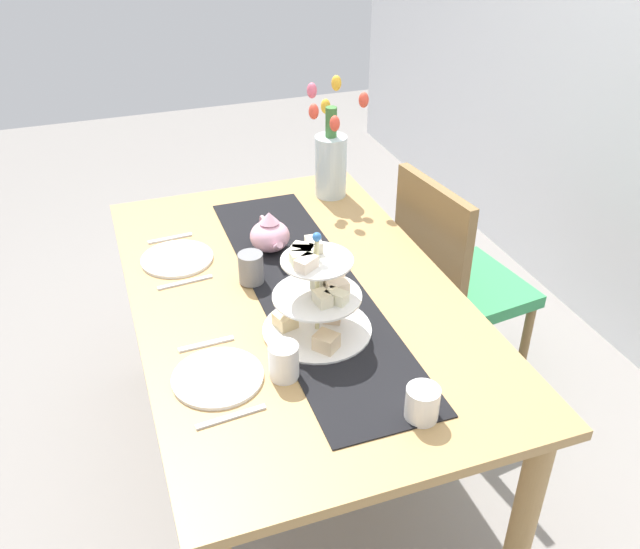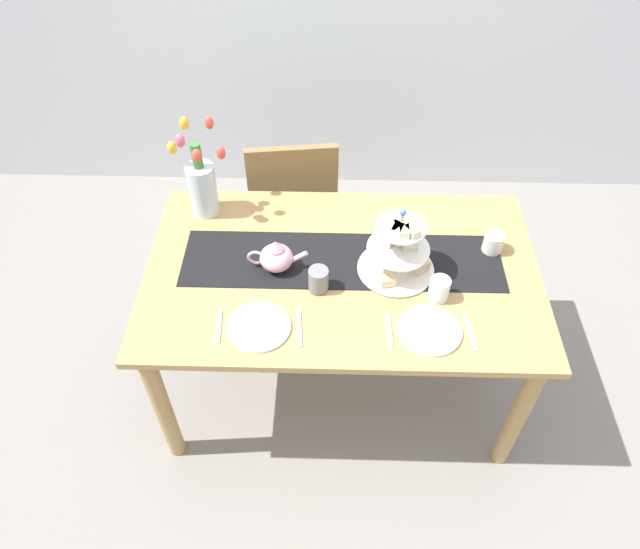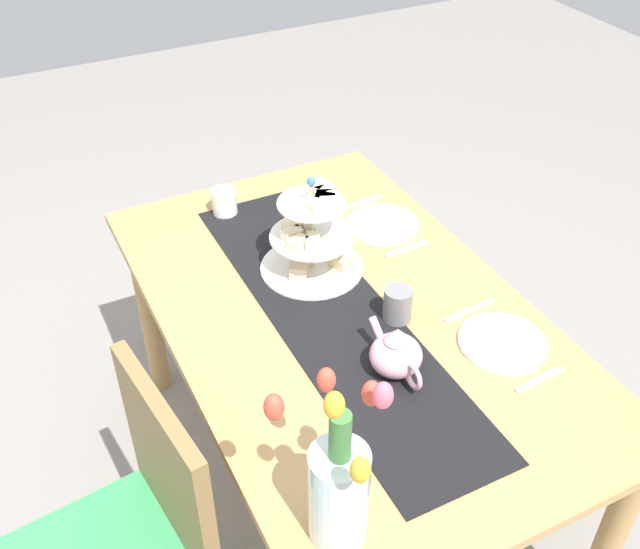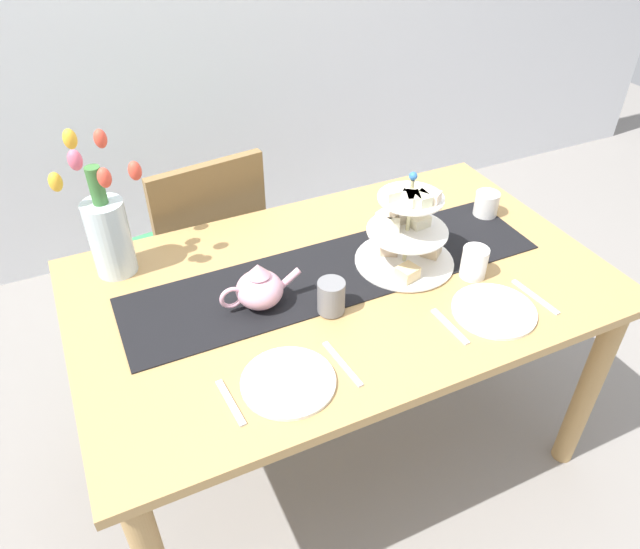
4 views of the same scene
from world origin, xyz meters
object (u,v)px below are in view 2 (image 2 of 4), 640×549
at_px(fork_right, 389,330).
at_px(knife_right, 470,331).
at_px(chair_left, 293,202).
at_px(dinner_plate_right, 430,330).
at_px(knife_left, 299,328).
at_px(mug_white_text, 439,289).
at_px(cream_jug, 493,243).
at_px(dinner_plate_left, 259,327).
at_px(tulip_vase, 202,183).
at_px(dining_table, 341,287).
at_px(teapot, 276,257).
at_px(fork_left, 219,326).
at_px(mug_grey, 318,279).
at_px(tiered_cake_stand, 398,250).

bearing_deg(fork_right, knife_right, 0.00).
height_order(chair_left, dinner_plate_right, chair_left).
height_order(knife_left, mug_white_text, mug_white_text).
distance_m(cream_jug, dinner_plate_left, 0.99).
height_order(knife_left, knife_right, same).
xyz_separation_m(dinner_plate_right, knife_right, (0.14, 0.00, -0.00)).
distance_m(tulip_vase, cream_jug, 1.21).
xyz_separation_m(tulip_vase, cream_jug, (1.19, -0.21, -0.11)).
bearing_deg(dining_table, teapot, 180.00).
distance_m(teapot, dinner_plate_right, 0.65).
xyz_separation_m(tulip_vase, fork_left, (0.14, -0.63, -0.15)).
bearing_deg(dining_table, knife_right, -33.22).
distance_m(cream_jug, dinner_plate_right, 0.51).
relative_size(dinner_plate_right, mug_grey, 2.42).
relative_size(dining_table, mug_white_text, 16.31).
height_order(tulip_vase, knife_left, tulip_vase).
bearing_deg(teapot, dining_table, 0.00).
xyz_separation_m(tiered_cake_stand, knife_left, (-0.36, -0.30, -0.11)).
height_order(dinner_plate_right, mug_white_text, mug_white_text).
relative_size(knife_right, mug_white_text, 1.79).
distance_m(dining_table, teapot, 0.31).
bearing_deg(knife_left, teapot, 109.14).
relative_size(cream_jug, mug_grey, 0.89).
relative_size(fork_right, knife_right, 0.88).
bearing_deg(knife_right, fork_left, 180.00).
xyz_separation_m(tiered_cake_stand, cream_jug, (0.39, 0.12, -0.07)).
height_order(cream_jug, fork_right, cream_jug).
height_order(dining_table, teapot, teapot).
xyz_separation_m(dining_table, teapot, (-0.26, 0.00, 0.17)).
bearing_deg(dinner_plate_left, teapot, 82.21).
xyz_separation_m(teapot, knife_right, (0.71, -0.30, -0.06)).
xyz_separation_m(dining_table, knife_right, (0.46, -0.30, 0.11)).
height_order(tulip_vase, mug_white_text, tulip_vase).
height_order(cream_jug, dinner_plate_right, cream_jug).
bearing_deg(teapot, tiered_cake_stand, -0.06).
bearing_deg(tulip_vase, mug_grey, -41.50).
bearing_deg(teapot, cream_jug, 7.88).
bearing_deg(mug_grey, dinner_plate_left, -137.10).
relative_size(cream_jug, dinner_plate_right, 0.37).
relative_size(dining_table, knife_left, 9.11).
bearing_deg(teapot, knife_left, -70.86).
relative_size(dinner_plate_right, fork_right, 1.53).
distance_m(fork_left, fork_right, 0.61).
relative_size(dinner_plate_left, dinner_plate_right, 1.00).
distance_m(knife_left, knife_right, 0.61).
bearing_deg(dining_table, cream_jug, 11.17).
distance_m(fork_left, dinner_plate_right, 0.76).
bearing_deg(dinner_plate_left, mug_white_text, 13.71).
distance_m(teapot, cream_jug, 0.87).
relative_size(teapot, mug_grey, 2.51).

